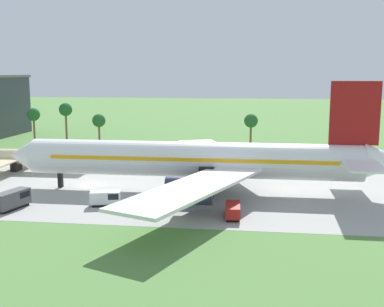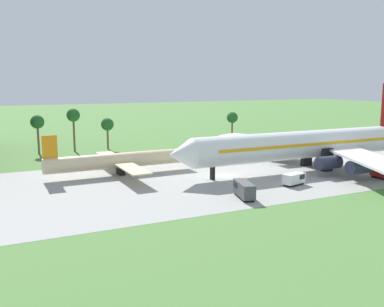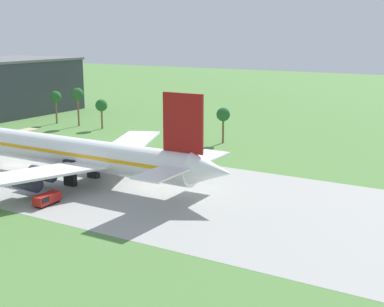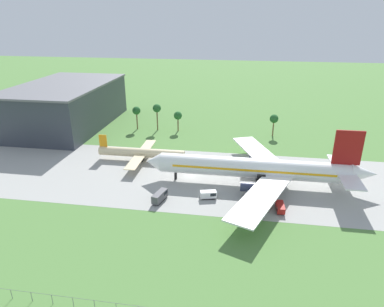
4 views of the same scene
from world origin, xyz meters
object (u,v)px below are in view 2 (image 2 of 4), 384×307
Objects in this scene: jet_airliner at (313,144)px; regional_aircraft at (120,161)px; catering_van at (244,189)px; baggage_tug at (294,179)px.

jet_airliner is 42.14m from regional_aircraft.
catering_van is (-26.73, -13.88, -4.05)m from jet_airliner.
baggage_tug is at bearing -142.34° from jet_airliner.
baggage_tug is 0.76× the size of catering_van.
catering_van is at bearing -63.21° from regional_aircraft.
jet_airliner is at bearing 37.66° from baggage_tug.
jet_airliner reaches higher than catering_van.
catering_van is at bearing -152.55° from jet_airliner.
jet_airliner is at bearing -17.47° from regional_aircraft.
baggage_tug is at bearing -40.86° from regional_aircraft.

